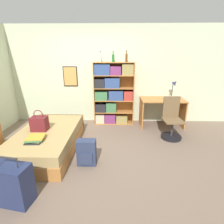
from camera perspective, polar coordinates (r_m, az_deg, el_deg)
ground_plane at (r=3.72m, az=-9.37°, el=-11.93°), size 14.00×14.00×0.00m
wall_back at (r=4.94m, az=-6.54°, el=11.71°), size 10.00×0.09×2.60m
bed at (r=3.83m, az=-20.13°, el=-8.42°), size 1.11×1.95×0.42m
handbag at (r=3.74m, az=-22.61°, el=-3.44°), size 0.30×0.22×0.42m
book_stack_on_bed at (r=3.38m, az=-23.69°, el=-7.91°), size 0.33×0.36×0.07m
suitcase at (r=2.73m, az=-29.73°, el=-19.89°), size 0.51×0.34×0.68m
bookcase at (r=4.75m, az=-0.06°, el=6.03°), size 1.06×0.33×1.67m
bottle_green at (r=4.67m, az=-3.84°, el=17.20°), size 0.06×0.06×0.26m
bottle_brown at (r=4.67m, az=0.38°, el=17.24°), size 0.07×0.07×0.26m
bottle_clear at (r=4.67m, az=4.75°, el=17.29°), size 0.06×0.06×0.29m
desk at (r=4.84m, az=15.96°, el=1.43°), size 1.13×0.65×0.74m
desk_lamp at (r=4.86m, az=19.63°, el=8.07°), size 0.21×0.16×0.50m
desk_chair at (r=4.27m, az=18.83°, el=-4.03°), size 0.46×0.46×0.95m
backpack at (r=3.15m, az=-8.31°, el=-13.00°), size 0.33×0.20×0.47m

